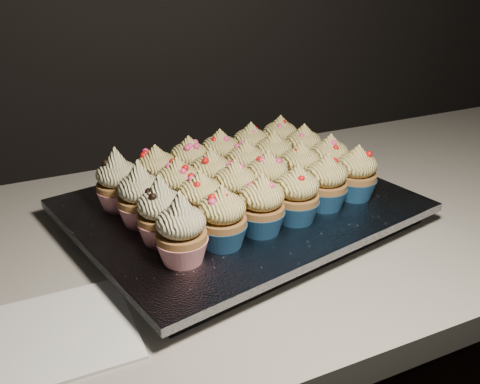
{
  "coord_description": "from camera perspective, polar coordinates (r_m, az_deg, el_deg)",
  "views": [
    {
      "loc": [
        -0.52,
        1.05,
        1.29
      ],
      "look_at": [
        -0.22,
        1.7,
        0.95
      ],
      "focal_mm": 40.0,
      "sensor_mm": 36.0,
      "label": 1
    }
  ],
  "objects": [
    {
      "name": "worktop",
      "position": [
        0.93,
        12.29,
        -1.51
      ],
      "size": [
        2.44,
        0.64,
        0.04
      ],
      "primitive_type": "cube",
      "color": "beige",
      "rests_on": "cabinet"
    },
    {
      "name": "napkin",
      "position": [
        0.63,
        -18.51,
        -14.06
      ],
      "size": [
        0.15,
        0.15,
        0.0
      ],
      "primitive_type": "cube",
      "rotation": [
        0.0,
        0.0,
        -0.01
      ],
      "color": "white",
      "rests_on": "worktop"
    },
    {
      "name": "baking_tray",
      "position": [
        0.81,
        -0.0,
        -2.5
      ],
      "size": [
        0.5,
        0.41,
        0.02
      ],
      "primitive_type": "cube",
      "rotation": [
        0.0,
        0.0,
        0.2
      ],
      "color": "black",
      "rests_on": "worktop"
    },
    {
      "name": "foil_lining",
      "position": [
        0.8,
        -0.0,
        -1.42
      ],
      "size": [
        0.54,
        0.46,
        0.01
      ],
      "primitive_type": "cube",
      "rotation": [
        0.0,
        0.0,
        0.2
      ],
      "color": "silver",
      "rests_on": "baking_tray"
    },
    {
      "name": "cupcake_0",
      "position": [
        0.64,
        -6.27,
        -4.24
      ],
      "size": [
        0.06,
        0.06,
        0.1
      ],
      "color": "red",
      "rests_on": "foil_lining"
    },
    {
      "name": "cupcake_1",
      "position": [
        0.67,
        -1.9,
        -2.87
      ],
      "size": [
        0.06,
        0.06,
        0.08
      ],
      "color": "navy",
      "rests_on": "foil_lining"
    },
    {
      "name": "cupcake_2",
      "position": [
        0.7,
        2.29,
        -1.53
      ],
      "size": [
        0.06,
        0.06,
        0.08
      ],
      "color": "navy",
      "rests_on": "foil_lining"
    },
    {
      "name": "cupcake_3",
      "position": [
        0.73,
        6.07,
        -0.39
      ],
      "size": [
        0.06,
        0.06,
        0.08
      ],
      "color": "navy",
      "rests_on": "foil_lining"
    },
    {
      "name": "cupcake_4",
      "position": [
        0.78,
        9.15,
        0.94
      ],
      "size": [
        0.06,
        0.06,
        0.08
      ],
      "color": "navy",
      "rests_on": "foil_lining"
    },
    {
      "name": "cupcake_5",
      "position": [
        0.82,
        12.28,
        1.89
      ],
      "size": [
        0.06,
        0.06,
        0.08
      ],
      "color": "navy",
      "rests_on": "foil_lining"
    },
    {
      "name": "cupcake_6",
      "position": [
        0.68,
        -8.41,
        -2.28
      ],
      "size": [
        0.06,
        0.06,
        0.1
      ],
      "color": "red",
      "rests_on": "foil_lining"
    },
    {
      "name": "cupcake_7",
      "position": [
        0.71,
        -4.21,
        -1.11
      ],
      "size": [
        0.06,
        0.06,
        0.08
      ],
      "color": "navy",
      "rests_on": "foil_lining"
    },
    {
      "name": "cupcake_8",
      "position": [
        0.75,
        -0.53,
        0.23
      ],
      "size": [
        0.06,
        0.06,
        0.08
      ],
      "color": "navy",
      "rests_on": "foil_lining"
    },
    {
      "name": "cupcake_9",
      "position": [
        0.78,
        2.91,
        1.27
      ],
      "size": [
        0.06,
        0.06,
        0.08
      ],
      "color": "navy",
      "rests_on": "foil_lining"
    },
    {
      "name": "cupcake_10",
      "position": [
        0.82,
        6.4,
        2.38
      ],
      "size": [
        0.06,
        0.06,
        0.08
      ],
      "color": "navy",
      "rests_on": "foil_lining"
    },
    {
      "name": "cupcake_11",
      "position": [
        0.85,
        9.48,
        3.2
      ],
      "size": [
        0.06,
        0.06,
        0.08
      ],
      "color": "navy",
      "rests_on": "foil_lining"
    },
    {
      "name": "cupcake_12",
      "position": [
        0.73,
        -10.57,
        -0.51
      ],
      "size": [
        0.06,
        0.06,
        0.1
      ],
      "color": "red",
      "rests_on": "foil_lining"
    },
    {
      "name": "cupcake_13",
      "position": [
        0.76,
        -6.61,
        0.51
      ],
      "size": [
        0.06,
        0.06,
        0.08
      ],
      "color": "navy",
      "rests_on": "foil_lining"
    },
    {
      "name": "cupcake_14",
      "position": [
        0.79,
        -3.09,
        1.53
      ],
      "size": [
        0.06,
        0.06,
        0.08
      ],
      "color": "navy",
      "rests_on": "foil_lining"
    },
    {
      "name": "cupcake_15",
      "position": [
        0.82,
        0.62,
        2.63
      ],
      "size": [
        0.06,
        0.06,
        0.08
      ],
      "color": "navy",
      "rests_on": "foil_lining"
    },
    {
      "name": "cupcake_16",
      "position": [
        0.86,
        3.56,
        3.62
      ],
      "size": [
        0.06,
        0.06,
        0.08
      ],
      "color": "navy",
      "rests_on": "foil_lining"
    },
    {
      "name": "cupcake_17",
      "position": [
        0.89,
        6.74,
        4.41
      ],
      "size": [
        0.06,
        0.06,
        0.08
      ],
      "color": "navy",
      "rests_on": "foil_lining"
    },
    {
      "name": "cupcake_18",
      "position": [
        0.78,
        -12.89,
        1.02
      ],
      "size": [
        0.06,
        0.06,
        0.1
      ],
      "color": "red",
      "rests_on": "foil_lining"
    },
    {
      "name": "cupcake_19",
      "position": [
        0.81,
        -8.87,
        1.93
      ],
      "size": [
        0.06,
        0.06,
        0.08
      ],
      "color": "navy",
      "rests_on": "foil_lining"
    },
    {
      "name": "cupcake_20",
      "position": [
        0.84,
        -5.41,
        3.01
      ],
      "size": [
        0.06,
        0.06,
        0.08
      ],
      "color": "navy",
      "rests_on": "foil_lining"
    },
    {
      "name": "cupcake_21",
      "position": [
        0.87,
        -2.13,
        3.84
      ],
      "size": [
        0.06,
        0.06,
        0.08
      ],
      "color": "navy",
      "rests_on": "foil_lining"
    },
    {
      "name": "cupcake_22",
      "position": [
        0.9,
        1.15,
        4.66
      ],
      "size": [
        0.06,
        0.06,
        0.08
      ],
      "color": "navy",
      "rests_on": "foil_lining"
    },
    {
      "name": "cupcake_23",
      "position": [
        0.94,
        4.27,
        5.46
      ],
      "size": [
        0.06,
        0.06,
        0.08
      ],
      "color": "navy",
      "rests_on": "foil_lining"
    }
  ]
}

